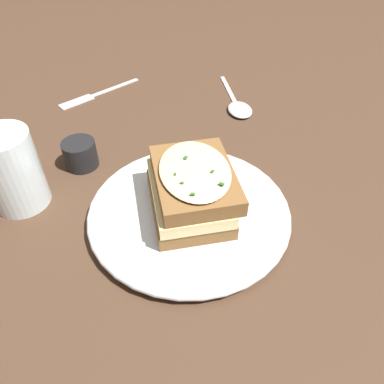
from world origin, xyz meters
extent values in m
plane|color=#473021|center=(0.00, 0.00, 0.00)|extent=(2.40, 2.40, 0.00)
cylinder|color=white|center=(-0.02, 0.00, 0.01)|extent=(0.24, 0.24, 0.02)
torus|color=white|center=(-0.02, 0.00, 0.01)|extent=(0.26, 0.26, 0.01)
cube|color=brown|center=(-0.02, 0.00, 0.03)|extent=(0.15, 0.14, 0.02)
cube|color=#EFDB93|center=(-0.02, 0.00, 0.05)|extent=(0.15, 0.14, 0.02)
cube|color=brown|center=(-0.01, -0.01, 0.07)|extent=(0.15, 0.14, 0.02)
ellipsoid|color=beige|center=(-0.01, -0.01, 0.08)|extent=(0.14, 0.13, 0.01)
cube|color=#2D6028|center=(-0.04, 0.00, 0.08)|extent=(0.00, 0.00, 0.00)
cube|color=#2D6028|center=(-0.06, -0.02, 0.08)|extent=(0.00, 0.01, 0.00)
cube|color=#2D6028|center=(-0.02, -0.03, 0.08)|extent=(0.01, 0.00, 0.00)
cube|color=#2D6028|center=(0.00, 0.01, 0.08)|extent=(0.01, 0.00, 0.00)
cube|color=#2D6028|center=(-0.03, -0.04, 0.08)|extent=(0.00, 0.01, 0.00)
cube|color=#2D6028|center=(-0.03, 0.01, 0.08)|extent=(0.00, 0.00, 0.00)
cylinder|color=silver|center=(-0.05, 0.22, 0.05)|extent=(0.07, 0.07, 0.11)
cube|color=silver|center=(0.28, 0.24, 0.00)|extent=(0.09, 0.06, 0.00)
cube|color=silver|center=(0.21, 0.29, 0.00)|extent=(0.07, 0.05, 0.00)
cube|color=#333335|center=(0.20, 0.29, 0.00)|extent=(0.03, 0.02, 0.00)
cube|color=#333335|center=(0.20, 0.29, 0.00)|extent=(0.03, 0.02, 0.00)
cube|color=#333335|center=(0.20, 0.30, 0.00)|extent=(0.03, 0.02, 0.00)
cube|color=silver|center=(0.33, 0.02, 0.00)|extent=(0.10, 0.06, 0.00)
ellipsoid|color=silver|center=(0.26, -0.01, 0.01)|extent=(0.07, 0.06, 0.01)
cylinder|color=black|center=(0.04, 0.18, 0.02)|extent=(0.05, 0.05, 0.04)
camera|label=1|loc=(-0.33, -0.10, 0.36)|focal=35.00mm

